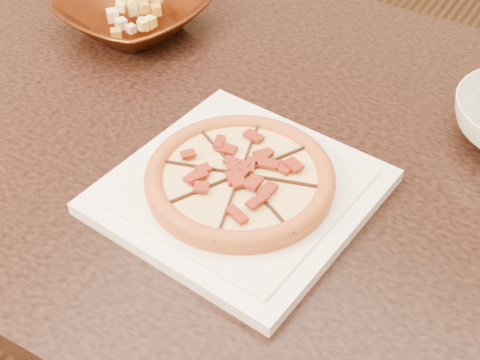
% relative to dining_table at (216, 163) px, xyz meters
% --- Properties ---
extents(floor, '(4.00, 4.00, 0.02)m').
position_rel_dining_table_xyz_m(floor, '(-0.03, 0.18, -0.66)').
color(floor, '#392816').
rests_on(floor, ground).
extents(dining_table, '(1.44, 0.95, 0.75)m').
position_rel_dining_table_xyz_m(dining_table, '(0.00, 0.00, 0.00)').
color(dining_table, '#341D17').
rests_on(dining_table, floor).
extents(plate, '(0.34, 0.34, 0.02)m').
position_rel_dining_table_xyz_m(plate, '(0.13, -0.13, 0.11)').
color(plate, white).
rests_on(plate, dining_table).
extents(pizza, '(0.25, 0.25, 0.03)m').
position_rel_dining_table_xyz_m(pizza, '(0.13, -0.13, 0.13)').
color(pizza, '#B35825').
rests_on(pizza, plate).
extents(bronze_bowl, '(0.27, 0.27, 0.06)m').
position_rel_dining_table_xyz_m(bronze_bowl, '(-0.26, 0.13, 0.13)').
color(bronze_bowl, '#4E220E').
rests_on(bronze_bowl, dining_table).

